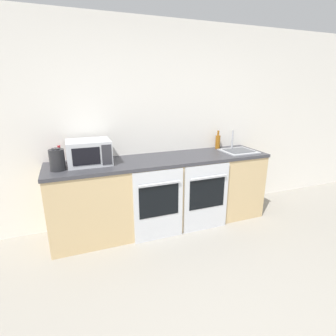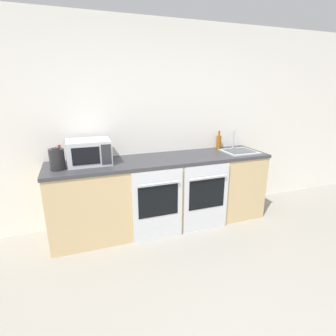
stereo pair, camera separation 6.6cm
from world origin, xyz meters
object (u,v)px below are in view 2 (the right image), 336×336
bottle_red (60,157)px  sink (239,151)px  microwave (89,152)px  oven_right (206,198)px  bottle_amber (219,142)px  kettle (57,159)px  oven_left (158,205)px

bottle_red → sink: (2.31, -0.18, -0.07)m
microwave → oven_right: bearing=-16.6°
bottle_amber → kettle: bottle_amber is taller
bottle_red → kettle: size_ratio=0.94×
sink → oven_left: bearing=-166.9°
oven_left → bottle_amber: (1.12, 0.57, 0.58)m
oven_left → bottle_amber: size_ratio=3.30×
oven_right → bottle_amber: bottle_amber is taller
bottle_red → oven_right: bearing=-16.2°
kettle → oven_left: bearing=-14.5°
oven_right → kettle: kettle is taller
oven_left → bottle_red: bearing=154.8°
oven_left → sink: sink is taller
bottle_red → sink: size_ratio=0.52×
oven_right → bottle_red: bearing=163.8°
oven_right → bottle_red: (-1.66, 0.48, 0.57)m
bottle_amber → bottle_red: bottle_amber is taller
oven_left → kettle: bearing=165.5°
bottle_amber → kettle: bearing=-172.1°
bottle_amber → oven_left: bearing=-152.8°
bottle_amber → kettle: (-2.17, -0.30, 0.01)m
sink → microwave: bearing=177.1°
oven_right → bottle_amber: size_ratio=3.30×
oven_left → kettle: (-1.05, 0.27, 0.59)m
bottle_amber → sink: size_ratio=0.60×
bottle_amber → bottle_red: 2.14m
oven_left → sink: (1.28, 0.30, 0.49)m
oven_right → kettle: size_ratio=3.61×
oven_left → kettle: kettle is taller
microwave → bottle_red: size_ratio=2.13×
oven_left → bottle_red: bottle_red is taller
microwave → kettle: microwave is taller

